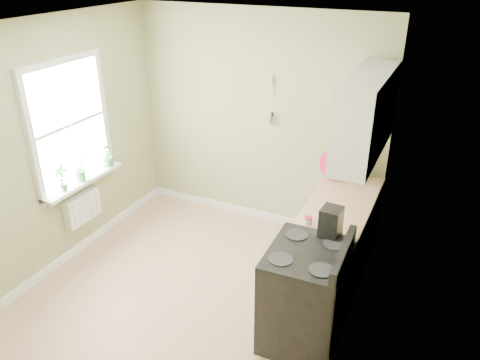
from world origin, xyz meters
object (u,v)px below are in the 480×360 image
at_px(stand_mixer, 354,165).
at_px(stove, 305,295).
at_px(coffee_maker, 330,224).
at_px(kettle, 334,167).

bearing_deg(stand_mixer, stove, -89.33).
height_order(stand_mixer, coffee_maker, stand_mixer).
bearing_deg(coffee_maker, stand_mixer, 94.45).
xyz_separation_m(stove, coffee_maker, (0.09, 0.34, 0.57)).
bearing_deg(coffee_maker, kettle, 103.31).
bearing_deg(stand_mixer, kettle, -171.63).
distance_m(stove, coffee_maker, 0.67).
xyz_separation_m(stove, kettle, (-0.23, 1.67, 0.52)).
bearing_deg(stove, coffee_maker, 75.84).
bearing_deg(coffee_maker, stove, -104.16).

